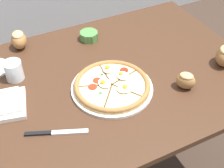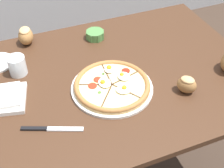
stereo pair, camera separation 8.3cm
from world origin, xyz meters
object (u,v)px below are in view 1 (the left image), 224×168
dining_table (114,89)px  knife_main (56,133)px  ramekin_bowl (89,35)px  pizza (112,86)px  bread_piece_far (19,40)px  water_glass (14,71)px  bread_piece_mid (186,80)px

dining_table → knife_main: (-0.36, -0.21, 0.10)m
ramekin_bowl → dining_table: bearing=-92.2°
pizza → bread_piece_far: bearing=119.9°
bread_piece_far → water_glass: bearing=-109.1°
knife_main → ramekin_bowl: bearing=77.7°
pizza → knife_main: pizza is taller
water_glass → knife_main: bearing=-81.2°
water_glass → bread_piece_far: bearing=70.9°
pizza → bread_piece_mid: bread_piece_mid is taller
bread_piece_mid → water_glass: water_glass is taller
pizza → bread_piece_mid: 0.33m
dining_table → pizza: (-0.05, -0.09, 0.12)m
pizza → water_glass: (-0.37, 0.27, 0.02)m
bread_piece_mid → dining_table: bearing=138.0°
bread_piece_far → bread_piece_mid: bearing=-47.4°
dining_table → bread_piece_far: bearing=129.3°
bread_piece_mid → bread_piece_far: 0.87m
bread_piece_far → water_glass: same height
dining_table → bread_piece_mid: 0.36m
ramekin_bowl → bread_piece_mid: size_ratio=0.94×
ramekin_bowl → water_glass: water_glass is taller
pizza → ramekin_bowl: pizza is taller
bread_piece_mid → bread_piece_far: bearing=132.6°
dining_table → bread_piece_far: size_ratio=11.61×
dining_table → water_glass: 0.48m
dining_table → water_glass: bearing=156.9°
ramekin_bowl → water_glass: 0.46m
bread_piece_far → knife_main: bearing=-91.9°
pizza → ramekin_bowl: (0.07, 0.41, 0.00)m
knife_main → dining_table: bearing=53.0°
ramekin_bowl → bread_piece_far: 0.37m
ramekin_bowl → bread_piece_mid: bearing=-66.9°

